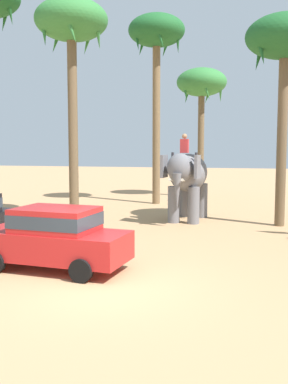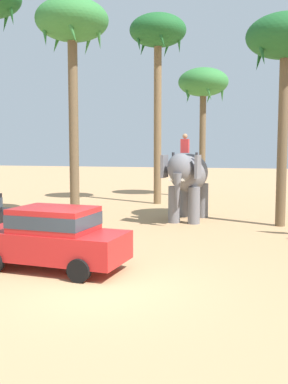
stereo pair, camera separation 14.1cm
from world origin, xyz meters
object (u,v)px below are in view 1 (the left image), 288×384
car_sedan_foreground (54,236)px  palm_tree_left_of_road (71,28)px  elephant_with_mahout (187,177)px  palm_tree_behind_elephant (285,43)px  palm_tree_near_hut (157,39)px  palm_tree_far_back (202,86)px

car_sedan_foreground → palm_tree_left_of_road: bearing=108.3°
elephant_with_mahout → palm_tree_behind_elephant: size_ratio=0.45×
palm_tree_near_hut → palm_tree_left_of_road: palm_tree_near_hut is taller
car_sedan_foreground → palm_tree_far_back: size_ratio=0.51×
palm_tree_behind_elephant → elephant_with_mahout: bearing=174.4°
palm_tree_behind_elephant → palm_tree_far_back: size_ratio=1.04×
car_sedan_foreground → elephant_with_mahout: 9.26m
palm_tree_near_hut → palm_tree_left_of_road: (-2.43, -6.61, -0.91)m
car_sedan_foreground → palm_tree_left_of_road: size_ratio=0.44×
palm_tree_near_hut → car_sedan_foreground: bearing=-89.3°
elephant_with_mahout → palm_tree_near_hut: bearing=114.7°
palm_tree_behind_elephant → palm_tree_far_back: 10.85m
elephant_with_mahout → palm_tree_behind_elephant: bearing=-5.6°
car_sedan_foreground → elephant_with_mahout: bearing=74.9°
palm_tree_near_hut → elephant_with_mahout: bearing=-65.3°
car_sedan_foreground → palm_tree_behind_elephant: size_ratio=0.49×
elephant_with_mahout → palm_tree_left_of_road: palm_tree_left_of_road is taller
elephant_with_mahout → palm_tree_far_back: size_ratio=0.47×
car_sedan_foreground → palm_tree_near_hut: palm_tree_near_hut is taller
elephant_with_mahout → palm_tree_near_hut: 9.65m
car_sedan_foreground → palm_tree_left_of_road: palm_tree_left_of_road is taller
palm_tree_left_of_road → car_sedan_foreground: bearing=-71.7°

